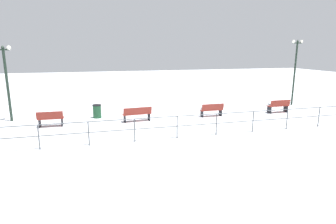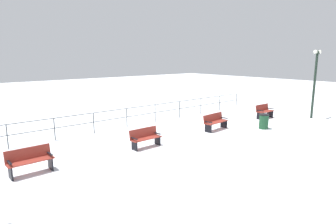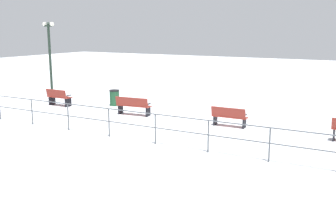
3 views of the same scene
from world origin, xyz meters
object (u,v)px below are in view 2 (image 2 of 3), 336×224
Objects in this scene: trash_bin at (264,121)px; lamppost_middle at (315,76)px; bench_third at (215,121)px; bench_fourth at (264,111)px; bench_second at (145,137)px; bench_nearest at (30,160)px.

lamppost_middle is at bearing 84.80° from trash_bin.
bench_third is 4.83m from bench_fourth.
lamppost_middle is (2.02, 12.12, 2.32)m from bench_second.
bench_nearest is 0.88× the size of bench_third.
bench_fourth is at bearing 87.99° from bench_nearest.
bench_third is (0.10, 9.64, -0.00)m from bench_nearest.
bench_nearest is at bearing -98.16° from trash_bin.
bench_nearest is 1.80× the size of trash_bin.
lamppost_middle is (2.06, 7.30, 2.29)m from bench_third.
bench_fourth reaches higher than trash_bin.
bench_third is 2.80m from trash_bin.
bench_fourth is (0.03, 9.64, 0.02)m from bench_second.
bench_nearest reaches higher than bench_second.
bench_nearest reaches higher than bench_fourth.
bench_third reaches higher than bench_second.
bench_third reaches higher than trash_bin.
bench_third is 0.39× the size of lamppost_middle.
trash_bin is (1.61, 2.30, -0.05)m from bench_third.
bench_fourth is at bearing 121.27° from trash_bin.
bench_nearest is 0.34× the size of lamppost_middle.
lamppost_middle reaches higher than bench_third.
lamppost_middle is at bearing 52.12° from bench_fourth.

